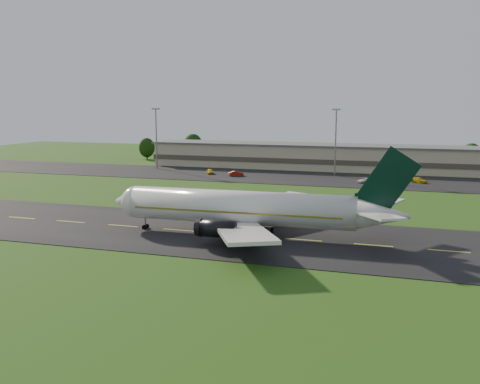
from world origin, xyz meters
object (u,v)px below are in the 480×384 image
(service_vehicle_a, at_px, (210,171))
(service_vehicle_b, at_px, (236,174))
(airliner, at_px, (246,209))
(light_mast_west, at_px, (156,131))
(terminal, at_px, (346,158))
(service_vehicle_d, at_px, (419,180))
(light_mast_centre, at_px, (336,134))
(service_vehicle_c, at_px, (365,180))

(service_vehicle_a, relative_size, service_vehicle_b, 0.97)
(airliner, relative_size, light_mast_west, 2.52)
(light_mast_west, bearing_deg, terminal, 14.76)
(airliner, relative_size, terminal, 0.35)
(airliner, distance_m, terminal, 96.29)
(airliner, relative_size, service_vehicle_b, 11.21)
(service_vehicle_b, distance_m, service_vehicle_d, 52.83)
(terminal, height_order, service_vehicle_d, terminal)
(light_mast_centre, relative_size, service_vehicle_c, 4.37)
(airliner, height_order, service_vehicle_c, airliner)
(service_vehicle_b, height_order, service_vehicle_d, service_vehicle_b)
(service_vehicle_a, relative_size, service_vehicle_d, 0.89)
(airliner, distance_m, light_mast_west, 98.08)
(terminal, distance_m, service_vehicle_b, 39.92)
(light_mast_centre, distance_m, service_vehicle_a, 40.35)
(service_vehicle_a, height_order, service_vehicle_c, service_vehicle_a)
(light_mast_west, xyz_separation_m, service_vehicle_a, (22.23, -7.78, -11.88))
(light_mast_centre, xyz_separation_m, service_vehicle_d, (24.38, -7.74, -11.91))
(light_mast_centre, relative_size, service_vehicle_d, 4.06)
(terminal, height_order, service_vehicle_b, terminal)
(terminal, distance_m, service_vehicle_a, 46.03)
(terminal, relative_size, service_vehicle_c, 31.14)
(service_vehicle_a, relative_size, service_vehicle_c, 0.96)
(terminal, bearing_deg, service_vehicle_c, -73.16)
(terminal, xyz_separation_m, service_vehicle_c, (8.66, -28.61, -3.24))
(airliner, bearing_deg, service_vehicle_c, 76.36)
(terminal, xyz_separation_m, service_vehicle_d, (22.98, -23.92, -3.16))
(service_vehicle_a, bearing_deg, service_vehicle_c, -31.52)
(light_mast_west, xyz_separation_m, service_vehicle_d, (84.38, -7.74, -11.91))
(airliner, height_order, service_vehicle_b, airliner)
(service_vehicle_a, height_order, service_vehicle_d, service_vehicle_a)
(terminal, bearing_deg, light_mast_west, -165.24)
(service_vehicle_c, xyz_separation_m, service_vehicle_d, (14.32, 4.69, 0.08))
(airliner, height_order, light_mast_west, light_mast_west)
(light_mast_west, height_order, service_vehicle_b, light_mast_west)
(service_vehicle_c, distance_m, service_vehicle_d, 15.07)
(service_vehicle_b, bearing_deg, service_vehicle_d, -109.13)
(terminal, height_order, service_vehicle_c, terminal)
(service_vehicle_c, relative_size, service_vehicle_d, 0.93)
(service_vehicle_a, bearing_deg, service_vehicle_b, -40.49)
(service_vehicle_c, bearing_deg, light_mast_centre, 165.40)
(service_vehicle_a, bearing_deg, terminal, 5.48)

